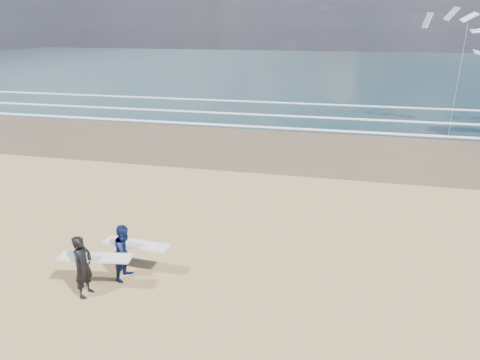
# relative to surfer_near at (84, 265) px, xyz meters

# --- Properties ---
(ocean) EXTENTS (220.00, 100.00, 0.02)m
(ocean) POSITION_rel_surfer_near_xyz_m (19.45, 72.03, -0.99)
(ocean) COLOR #183035
(ocean) RESTS_ON ground
(surfer_near) EXTENTS (2.25, 1.14, 1.96)m
(surfer_near) POSITION_rel_surfer_near_xyz_m (0.00, 0.00, 0.00)
(surfer_near) COLOR black
(surfer_near) RESTS_ON ground
(surfer_far) EXTENTS (2.22, 1.15, 1.84)m
(surfer_far) POSITION_rel_surfer_near_xyz_m (0.75, 1.16, -0.07)
(surfer_far) COLOR #0B1942
(surfer_far) RESTS_ON ground
(kite_1) EXTENTS (5.66, 4.72, 9.25)m
(kite_1) POSITION_rel_surfer_near_xyz_m (15.49, 25.36, 4.11)
(kite_1) COLOR slate
(kite_1) RESTS_ON ground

